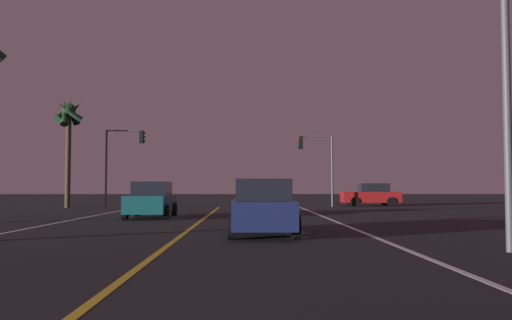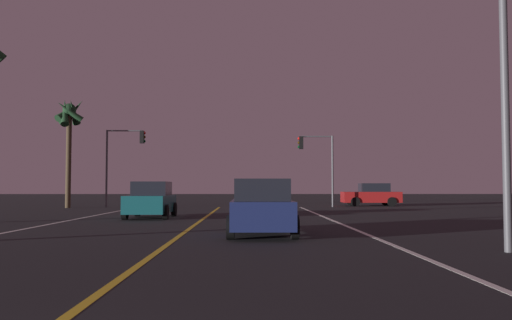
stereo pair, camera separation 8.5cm
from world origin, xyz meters
TOP-DOWN VIEW (x-y plane):
  - lane_edge_right at (5.70, 14.90)m, footprint 0.16×41.80m
  - lane_edge_left at (-5.70, 14.90)m, footprint 0.16×41.80m
  - lane_center_divider at (0.00, 14.90)m, footprint 0.16×41.80m
  - car_crossing_side at (11.33, 38.31)m, footprint 4.30×2.02m
  - car_oncoming at (-2.52, 23.26)m, footprint 2.02×4.30m
  - car_lead_same_lane at (2.46, 14.26)m, footprint 2.02×4.30m
  - traffic_light_near_right at (6.87, 36.30)m, footprint 2.58×0.36m
  - traffic_light_near_left at (-6.77, 36.30)m, footprint 2.83×0.36m
  - street_lamp_right_near at (7.32, 10.00)m, footprint 2.57×0.44m
  - palm_tree_left_far at (-10.35, 34.97)m, footprint 2.10×2.06m

SIDE VIEW (x-z plane):
  - lane_edge_right at x=5.70m, z-range 0.00..0.01m
  - lane_edge_left at x=-5.70m, z-range 0.00..0.01m
  - lane_center_divider at x=0.00m, z-range 0.00..0.01m
  - car_crossing_side at x=11.33m, z-range -0.03..1.67m
  - car_oncoming at x=-2.52m, z-range -0.03..1.67m
  - car_lead_same_lane at x=2.46m, z-range -0.03..1.67m
  - traffic_light_near_right at x=6.87m, z-range 1.23..6.33m
  - traffic_light_near_left at x=-6.77m, z-range 1.32..6.82m
  - street_lamp_right_near at x=7.32m, z-range 1.11..9.24m
  - palm_tree_left_far at x=-10.35m, z-range 2.19..9.87m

